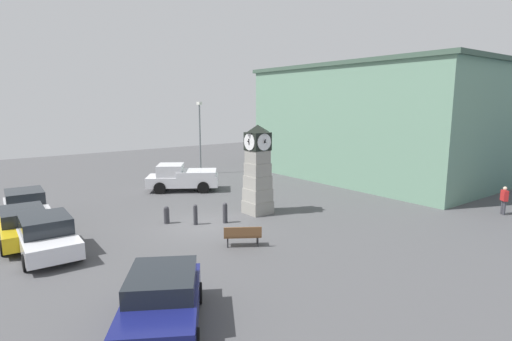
{
  "coord_description": "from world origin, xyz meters",
  "views": [
    {
      "loc": [
        16.9,
        -9.67,
        6.05
      ],
      "look_at": [
        -0.03,
        3.43,
        2.42
      ],
      "focal_mm": 28.0,
      "sensor_mm": 36.0,
      "label": 1
    }
  ],
  "objects_px": {
    "bollard_far_row": "(225,213)",
    "car_near_tower": "(24,225)",
    "car_navy_sedan": "(26,206)",
    "pedestrian_near_bench": "(504,199)",
    "street_lamp_near_road": "(200,132)",
    "car_far_lot": "(162,300)",
    "bollard_mid_row": "(195,214)",
    "bollard_near_tower": "(167,215)",
    "pickup_truck": "(183,177)",
    "car_by_building": "(47,236)",
    "clock_tower": "(258,172)",
    "bench": "(243,235)"
  },
  "relations": [
    {
      "from": "bench",
      "to": "pedestrian_near_bench",
      "type": "relative_size",
      "value": 1.04
    },
    {
      "from": "car_navy_sedan",
      "to": "pedestrian_near_bench",
      "type": "distance_m",
      "value": 25.45
    },
    {
      "from": "bollard_near_tower",
      "to": "pedestrian_near_bench",
      "type": "relative_size",
      "value": 0.57
    },
    {
      "from": "bollard_near_tower",
      "to": "car_navy_sedan",
      "type": "relative_size",
      "value": 0.22
    },
    {
      "from": "bollard_mid_row",
      "to": "clock_tower",
      "type": "bearing_deg",
      "value": 86.47
    },
    {
      "from": "bollard_near_tower",
      "to": "pickup_truck",
      "type": "height_order",
      "value": "pickup_truck"
    },
    {
      "from": "bollard_far_row",
      "to": "car_navy_sedan",
      "type": "height_order",
      "value": "car_navy_sedan"
    },
    {
      "from": "bollard_mid_row",
      "to": "car_navy_sedan",
      "type": "xyz_separation_m",
      "value": [
        -5.78,
        -6.64,
        0.28
      ]
    },
    {
      "from": "bollard_mid_row",
      "to": "car_navy_sedan",
      "type": "bearing_deg",
      "value": -131.04
    },
    {
      "from": "car_near_tower",
      "to": "car_by_building",
      "type": "relative_size",
      "value": 1.07
    },
    {
      "from": "clock_tower",
      "to": "street_lamp_near_road",
      "type": "xyz_separation_m",
      "value": [
        -12.97,
        3.85,
        1.25
      ]
    },
    {
      "from": "bollard_mid_row",
      "to": "street_lamp_near_road",
      "type": "bearing_deg",
      "value": 149.05
    },
    {
      "from": "bench",
      "to": "pickup_truck",
      "type": "bearing_deg",
      "value": 164.61
    },
    {
      "from": "bollard_near_tower",
      "to": "bench",
      "type": "bearing_deg",
      "value": 12.48
    },
    {
      "from": "car_navy_sedan",
      "to": "pedestrian_near_bench",
      "type": "xyz_separation_m",
      "value": [
        14.51,
        20.91,
        0.08
      ]
    },
    {
      "from": "bollard_near_tower",
      "to": "car_near_tower",
      "type": "bearing_deg",
      "value": -102.9
    },
    {
      "from": "bollard_mid_row",
      "to": "car_near_tower",
      "type": "height_order",
      "value": "car_near_tower"
    },
    {
      "from": "clock_tower",
      "to": "bollard_far_row",
      "type": "distance_m",
      "value": 3.06
    },
    {
      "from": "car_navy_sedan",
      "to": "car_by_building",
      "type": "xyz_separation_m",
      "value": [
        5.65,
        -0.06,
        -0.03
      ]
    },
    {
      "from": "car_far_lot",
      "to": "bollard_mid_row",
      "type": "bearing_deg",
      "value": 145.24
    },
    {
      "from": "car_by_building",
      "to": "street_lamp_near_road",
      "type": "bearing_deg",
      "value": 131.31
    },
    {
      "from": "clock_tower",
      "to": "bench",
      "type": "height_order",
      "value": "clock_tower"
    },
    {
      "from": "bollard_near_tower",
      "to": "car_far_lot",
      "type": "distance_m",
      "value": 9.69
    },
    {
      "from": "car_near_tower",
      "to": "car_by_building",
      "type": "distance_m",
      "value": 2.4
    },
    {
      "from": "clock_tower",
      "to": "car_far_lot",
      "type": "bearing_deg",
      "value": -50.83
    },
    {
      "from": "car_far_lot",
      "to": "pickup_truck",
      "type": "height_order",
      "value": "pickup_truck"
    },
    {
      "from": "car_far_lot",
      "to": "bench",
      "type": "distance_m",
      "value": 6.49
    },
    {
      "from": "car_near_tower",
      "to": "pickup_truck",
      "type": "relative_size",
      "value": 0.86
    },
    {
      "from": "bollard_near_tower",
      "to": "street_lamp_near_road",
      "type": "height_order",
      "value": "street_lamp_near_road"
    },
    {
      "from": "bollard_mid_row",
      "to": "pickup_truck",
      "type": "distance_m",
      "value": 8.25
    },
    {
      "from": "pedestrian_near_bench",
      "to": "street_lamp_near_road",
      "type": "height_order",
      "value": "street_lamp_near_road"
    },
    {
      "from": "car_far_lot",
      "to": "street_lamp_near_road",
      "type": "xyz_separation_m",
      "value": [
        -20.37,
        12.93,
        2.81
      ]
    },
    {
      "from": "car_near_tower",
      "to": "car_far_lot",
      "type": "height_order",
      "value": "car_far_lot"
    },
    {
      "from": "bollard_far_row",
      "to": "car_near_tower",
      "type": "distance_m",
      "value": 9.1
    },
    {
      "from": "car_far_lot",
      "to": "pedestrian_near_bench",
      "type": "xyz_separation_m",
      "value": [
        1.09,
        19.56,
        0.13
      ]
    },
    {
      "from": "car_navy_sedan",
      "to": "car_far_lot",
      "type": "relative_size",
      "value": 0.92
    },
    {
      "from": "bollard_far_row",
      "to": "street_lamp_near_road",
      "type": "bearing_deg",
      "value": 154.83
    },
    {
      "from": "car_far_lot",
      "to": "bollard_near_tower",
      "type": "bearing_deg",
      "value": 154.08
    },
    {
      "from": "bollard_far_row",
      "to": "car_far_lot",
      "type": "distance_m",
      "value": 9.63
    },
    {
      "from": "pedestrian_near_bench",
      "to": "clock_tower",
      "type": "bearing_deg",
      "value": -129.04
    },
    {
      "from": "clock_tower",
      "to": "car_navy_sedan",
      "type": "distance_m",
      "value": 12.14
    },
    {
      "from": "car_navy_sedan",
      "to": "bench",
      "type": "xyz_separation_m",
      "value": [
        9.76,
        6.7,
        -0.29
      ]
    },
    {
      "from": "bench",
      "to": "street_lamp_near_road",
      "type": "bearing_deg",
      "value": 155.6
    },
    {
      "from": "car_navy_sedan",
      "to": "bollard_mid_row",
      "type": "bearing_deg",
      "value": 48.96
    },
    {
      "from": "car_far_lot",
      "to": "car_near_tower",
      "type": "bearing_deg",
      "value": -169.39
    },
    {
      "from": "clock_tower",
      "to": "car_near_tower",
      "type": "xyz_separation_m",
      "value": [
        -2.72,
        -10.98,
        -1.58
      ]
    },
    {
      "from": "car_by_building",
      "to": "car_far_lot",
      "type": "bearing_deg",
      "value": 10.24
    },
    {
      "from": "pickup_truck",
      "to": "car_near_tower",
      "type": "bearing_deg",
      "value": -63.94
    },
    {
      "from": "clock_tower",
      "to": "car_navy_sedan",
      "type": "xyz_separation_m",
      "value": [
        -6.02,
        -10.43,
        -1.5
      ]
    },
    {
      "from": "car_near_tower",
      "to": "street_lamp_near_road",
      "type": "bearing_deg",
      "value": 124.65
    }
  ]
}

